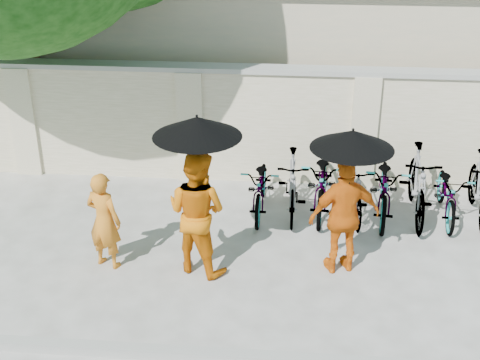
{
  "coord_description": "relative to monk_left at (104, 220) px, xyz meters",
  "views": [
    {
      "loc": [
        0.81,
        -7.72,
        5.27
      ],
      "look_at": [
        0.07,
        0.84,
        1.1
      ],
      "focal_mm": 50.0,
      "sensor_mm": 36.0,
      "label": 1
    }
  ],
  "objects": [
    {
      "name": "monk_left",
      "position": [
        0.0,
        0.0,
        0.0
      ],
      "size": [
        0.61,
        0.5,
        1.44
      ],
      "primitive_type": "imported",
      "rotation": [
        0.0,
        0.0,
        2.79
      ],
      "color": "#C8711A",
      "rests_on": "ground"
    },
    {
      "name": "compound_wall",
      "position": [
        2.77,
        3.03,
        0.28
      ],
      "size": [
        20.0,
        0.3,
        2.0
      ],
      "primitive_type": "cube",
      "color": "beige",
      "rests_on": "ground"
    },
    {
      "name": "building_behind",
      "position": [
        3.77,
        6.83,
        0.88
      ],
      "size": [
        14.0,
        6.0,
        3.2
      ],
      "primitive_type": "cube",
      "color": "#C0AE8F",
      "rests_on": "ground"
    },
    {
      "name": "bike_7",
      "position": [
        5.56,
        1.85,
        -0.19
      ],
      "size": [
        0.61,
        1.81,
        1.07
      ],
      "primitive_type": "imported",
      "rotation": [
        0.0,
        0.0,
        -0.06
      ],
      "color": "#A1A1A4",
      "rests_on": "ground"
    },
    {
      "name": "ground",
      "position": [
        1.77,
        -0.17,
        -0.72
      ],
      "size": [
        80.0,
        80.0,
        0.0
      ],
      "primitive_type": "plane",
      "color": "beige"
    },
    {
      "name": "bike_1",
      "position": [
        2.58,
        1.78,
        -0.21
      ],
      "size": [
        0.51,
        1.71,
        1.02
      ],
      "primitive_type": "imported",
      "rotation": [
        0.0,
        0.0,
        0.02
      ],
      "color": "#A1A1A4",
      "rests_on": "ground"
    },
    {
      "name": "monk_center",
      "position": [
        1.3,
        0.03,
        0.18
      ],
      "size": [
        1.08,
        0.98,
        1.81
      ],
      "primitive_type": "imported",
      "rotation": [
        0.0,
        0.0,
        2.72
      ],
      "color": "#D06808",
      "rests_on": "ground"
    },
    {
      "name": "monk_right",
      "position": [
        3.31,
        0.17,
        0.13
      ],
      "size": [
        1.08,
        0.7,
        1.7
      ],
      "primitive_type": "imported",
      "rotation": [
        0.0,
        0.0,
        3.45
      ],
      "color": "#D55F0D",
      "rests_on": "ground"
    },
    {
      "name": "bike_3",
      "position": [
        3.58,
        1.77,
        -0.23
      ],
      "size": [
        0.57,
        1.66,
        0.98
      ],
      "primitive_type": "imported",
      "rotation": [
        0.0,
        0.0,
        0.07
      ],
      "color": "#A1A1A4",
      "rests_on": "ground"
    },
    {
      "name": "kerb",
      "position": [
        1.77,
        -1.87,
        -0.66
      ],
      "size": [
        40.0,
        0.16,
        0.12
      ],
      "primitive_type": "cube",
      "color": "#969690",
      "rests_on": "ground"
    },
    {
      "name": "bike_5",
      "position": [
        4.57,
        1.83,
        -0.14
      ],
      "size": [
        0.62,
        1.94,
        1.15
      ],
      "primitive_type": "imported",
      "rotation": [
        0.0,
        0.0,
        -0.04
      ],
      "color": "#A1A1A4",
      "rests_on": "ground"
    },
    {
      "name": "bike_2",
      "position": [
        3.08,
        1.92,
        -0.22
      ],
      "size": [
        0.79,
        1.95,
        1.01
      ],
      "primitive_type": "imported",
      "rotation": [
        0.0,
        0.0,
        -0.07
      ],
      "color": "#A1A1A4",
      "rests_on": "ground"
    },
    {
      "name": "bike_6",
      "position": [
        5.06,
        1.84,
        -0.29
      ],
      "size": [
        0.66,
        1.68,
        0.87
      ],
      "primitive_type": "imported",
      "rotation": [
        0.0,
        0.0,
        -0.05
      ],
      "color": "#A1A1A4",
      "rests_on": "ground"
    },
    {
      "name": "parasol_right",
      "position": [
        3.33,
        0.09,
        1.3
      ],
      "size": [
        1.09,
        1.09,
        1.18
      ],
      "color": "black",
      "rests_on": "ground"
    },
    {
      "name": "bike_4",
      "position": [
        4.07,
        1.83,
        -0.22
      ],
      "size": [
        0.85,
        1.95,
        1.0
      ],
      "primitive_type": "imported",
      "rotation": [
        0.0,
        0.0,
        -0.1
      ],
      "color": "#A1A1A4",
      "rests_on": "ground"
    },
    {
      "name": "parasol_center",
      "position": [
        1.35,
        -0.05,
        1.46
      ],
      "size": [
        1.16,
        1.16,
        1.29
      ],
      "color": "black",
      "rests_on": "ground"
    },
    {
      "name": "bike_0",
      "position": [
        2.09,
        1.79,
        -0.28
      ],
      "size": [
        0.62,
        1.71,
        0.89
      ],
      "primitive_type": "imported",
      "rotation": [
        0.0,
        0.0,
        -0.02
      ],
      "color": "#A1A1A4",
      "rests_on": "ground"
    }
  ]
}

